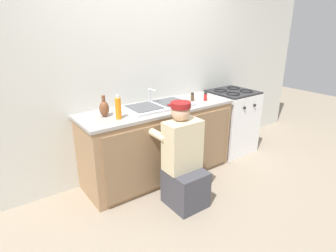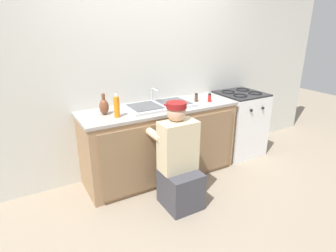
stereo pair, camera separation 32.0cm
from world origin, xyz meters
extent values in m
plane|color=gray|center=(0.00, 0.00, 0.00)|extent=(12.00, 12.00, 0.00)
cube|color=silver|center=(0.00, 0.65, 1.25)|extent=(6.00, 0.10, 2.50)
cube|color=#997551|center=(0.00, 0.30, 0.43)|extent=(1.86, 0.60, 0.86)
cube|color=#866747|center=(-0.45, -0.01, 0.43)|extent=(0.82, 0.02, 0.76)
cube|color=#866747|center=(0.45, -0.01, 0.43)|extent=(0.82, 0.02, 0.76)
cube|color=#9E9993|center=(0.00, 0.30, 0.88)|extent=(1.90, 0.62, 0.03)
cube|color=silver|center=(0.00, 0.30, 0.91)|extent=(0.80, 0.44, 0.03)
cube|color=#4C4F51|center=(-0.19, 0.30, 0.93)|extent=(0.33, 0.35, 0.01)
cube|color=#4C4F51|center=(0.19, 0.30, 0.93)|extent=(0.33, 0.35, 0.01)
cylinder|color=#B7BABF|center=(0.00, 0.49, 0.98)|extent=(0.02, 0.02, 0.18)
cylinder|color=#B7BABF|center=(0.00, 0.41, 1.07)|extent=(0.02, 0.16, 0.02)
cube|color=white|center=(1.30, 0.30, 0.44)|extent=(0.61, 0.60, 0.88)
cube|color=#262628|center=(1.30, 0.30, 0.89)|extent=(0.60, 0.59, 0.02)
torus|color=black|center=(1.16, 0.18, 0.91)|extent=(0.19, 0.19, 0.02)
torus|color=black|center=(1.43, 0.18, 0.91)|extent=(0.19, 0.19, 0.02)
torus|color=black|center=(1.16, 0.42, 0.91)|extent=(0.19, 0.19, 0.02)
torus|color=black|center=(1.43, 0.42, 0.91)|extent=(0.19, 0.19, 0.02)
cylinder|color=black|center=(1.19, -0.01, 0.75)|extent=(0.04, 0.02, 0.04)
cylinder|color=black|center=(1.40, -0.01, 0.75)|extent=(0.04, 0.02, 0.04)
cube|color=#3F3F47|center=(-0.13, -0.39, 0.20)|extent=(0.36, 0.40, 0.40)
cube|color=beige|center=(-0.13, -0.33, 0.66)|extent=(0.38, 0.22, 0.52)
sphere|color=tan|center=(-0.13, -0.29, 1.01)|extent=(0.19, 0.19, 0.19)
cylinder|color=maroon|center=(-0.13, -0.29, 1.08)|extent=(0.20, 0.20, 0.06)
cube|color=maroon|center=(-0.13, -0.20, 1.06)|extent=(0.13, 0.09, 0.02)
cylinder|color=beige|center=(-0.30, -0.13, 0.75)|extent=(0.08, 0.30, 0.08)
cylinder|color=beige|center=(0.04, -0.13, 0.75)|extent=(0.08, 0.30, 0.08)
cylinder|color=orange|center=(-0.57, 0.18, 1.00)|extent=(0.06, 0.06, 0.22)
cylinder|color=white|center=(-0.57, 0.18, 1.13)|extent=(0.03, 0.03, 0.03)
cylinder|color=red|center=(0.65, 0.19, 0.94)|extent=(0.04, 0.04, 0.08)
cylinder|color=black|center=(0.65, 0.19, 0.99)|extent=(0.04, 0.04, 0.02)
ellipsoid|color=brown|center=(-0.66, 0.33, 0.98)|extent=(0.10, 0.10, 0.17)
cylinder|color=brown|center=(-0.66, 0.33, 1.09)|extent=(0.04, 0.04, 0.06)
cylinder|color=#513823|center=(0.51, 0.28, 0.94)|extent=(0.04, 0.04, 0.08)
cylinder|color=black|center=(0.51, 0.28, 0.99)|extent=(0.04, 0.04, 0.02)
camera|label=1|loc=(-1.76, -2.34, 1.83)|focal=30.00mm
camera|label=2|loc=(-1.49, -2.51, 1.83)|focal=30.00mm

